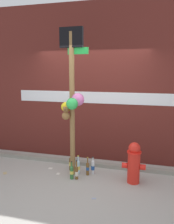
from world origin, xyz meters
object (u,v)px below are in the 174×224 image
bottle_3 (72,172)px  memorial_post (72,94)px  fire_hydrant (134,163)px  bottle_4 (71,163)px  bottle_1 (77,172)px  bottle_5 (78,167)px  bottle_0 (88,168)px  bottle_2 (93,167)px

bottle_3 → memorial_post: bearing=100.4°
fire_hydrant → bottle_4: fire_hydrant is taller
bottle_3 → bottle_4: bottle_3 is taller
bottle_1 → bottle_4: bearing=123.1°
fire_hydrant → bottle_1: size_ratio=2.06×
memorial_post → bottle_3: size_ratio=8.02×
bottle_1 → fire_hydrant: bearing=8.0°
bottle_4 → bottle_5: (0.20, -0.13, 0.01)m
fire_hydrant → bottle_0: (-0.90, 0.08, -0.25)m
memorial_post → bottle_3: bearing=-79.6°
bottle_4 → fire_hydrant: bearing=-9.6°
bottle_0 → bottle_3: 0.35m
memorial_post → bottle_2: memorial_post is taller
fire_hydrant → bottle_1: (-1.06, -0.15, -0.25)m
bottle_5 → bottle_3: bearing=-102.0°
bottle_1 → bottle_3: (-0.09, -0.01, -0.00)m
bottle_2 → bottle_4: size_ratio=1.03×
bottle_5 → bottle_2: bearing=13.6°
bottle_2 → bottle_1: bearing=-128.7°
bottle_3 → fire_hydrant: bearing=7.8°
bottle_2 → bottle_5: bearing=-166.4°
memorial_post → bottle_3: 1.49m
fire_hydrant → bottle_0: bearing=175.0°
bottle_3 → bottle_1: bearing=6.0°
bottle_0 → bottle_5: size_ratio=0.98×
memorial_post → fire_hydrant: bearing=-0.2°
bottle_1 → bottle_5: bearing=100.1°
bottle_5 → fire_hydrant: bearing=-4.6°
bottle_0 → bottle_3: bottle_0 is taller
bottle_3 → bottle_2: bearing=42.9°
memorial_post → bottle_5: size_ratio=7.45×
bottle_0 → bottle_4: 0.42m
memorial_post → bottle_5: bearing=45.6°
memorial_post → bottle_5: memorial_post is taller
fire_hydrant → bottle_4: size_ratio=2.21×
memorial_post → fire_hydrant: size_ratio=3.65×
bottle_2 → bottle_4: (-0.48, 0.06, -0.01)m
bottle_2 → bottle_3: size_ratio=1.02×
bottle_4 → bottle_3: bearing=-69.1°
fire_hydrant → bottle_3: (-1.15, -0.16, -0.25)m
bottle_4 → bottle_0: bearing=-19.5°
fire_hydrant → bottle_5: bearing=175.4°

